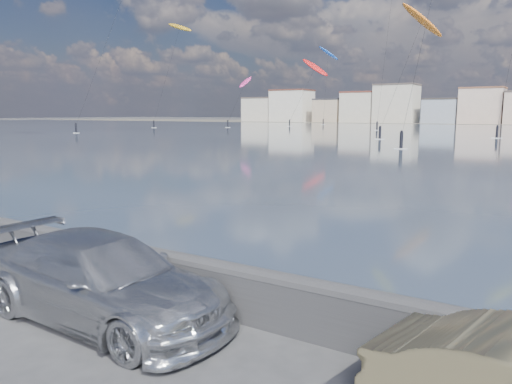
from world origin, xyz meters
TOP-DOWN VIEW (x-y plane):
  - ground at (0.00, 0.00)m, footprint 700.00×700.00m
  - seawall at (0.00, 2.70)m, footprint 400.00×0.36m
  - car_silver at (-0.67, 1.34)m, footprint 5.48×2.34m
  - kitesurfer_7 at (-65.90, 154.91)m, footprint 7.02×12.14m
  - kitesurfer_9 at (-59.85, 132.22)m, footprint 10.21×14.20m
  - kitesurfer_11 at (-15.33, 78.62)m, footprint 6.81×16.89m
  - kitesurfer_14 at (-73.14, 114.99)m, footprint 4.98×16.29m
  - kitesurfer_18 at (-86.96, 103.52)m, footprint 10.85×16.08m

SIDE VIEW (x-z plane):
  - ground at x=0.00m, z-range 0.00..0.00m
  - seawall at x=0.00m, z-range 0.04..1.12m
  - car_silver at x=-0.67m, z-range 0.00..1.57m
  - kitesurfer_14 at x=-73.14m, z-range 4.88..19.45m
  - kitesurfer_9 at x=-59.85m, z-range 6.73..27.15m
  - kitesurfer_11 at x=-15.33m, z-range 7.44..28.65m
  - kitesurfer_7 at x=-65.90m, z-range 10.12..36.43m
  - kitesurfer_18 at x=-86.96m, z-range 12.18..41.20m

